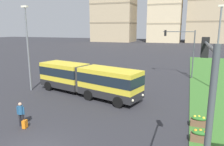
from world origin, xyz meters
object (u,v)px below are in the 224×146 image
object	(u,v)px
car_silver_hatch	(85,71)
streetlight_median	(218,44)
streetlight_left	(28,45)
articulated_bus	(87,79)
traffic_light_near_right	(205,108)
pedestrian_crossing	(21,113)
flower_planter_2	(199,121)
rolling_suitcase	(25,124)
traffic_light_far_right	(184,46)
flower_planter_1	(200,136)

from	to	relation	value
car_silver_hatch	streetlight_median	bearing A→B (deg)	-2.63
streetlight_median	streetlight_left	bearing A→B (deg)	-158.91
articulated_bus	traffic_light_near_right	xyz separation A→B (m)	(10.15, -12.30, 2.73)
pedestrian_crossing	flower_planter_2	xyz separation A→B (m)	(11.64, 4.10, -0.58)
rolling_suitcase	traffic_light_near_right	xyz separation A→B (m)	(10.79, -4.04, 4.07)
articulated_bus	traffic_light_far_right	size ratio (longest dim) A/B	1.85
pedestrian_crossing	rolling_suitcase	bearing A→B (deg)	-23.96
car_silver_hatch	traffic_light_near_right	world-z (taller)	traffic_light_near_right
flower_planter_2	rolling_suitcase	bearing A→B (deg)	-158.99
flower_planter_2	articulated_bus	bearing A→B (deg)	159.43
traffic_light_far_right	traffic_light_near_right	world-z (taller)	traffic_light_far_right
flower_planter_1	streetlight_median	size ratio (longest dim) A/B	0.12
streetlight_left	streetlight_median	bearing A→B (deg)	21.09
car_silver_hatch	rolling_suitcase	bearing A→B (deg)	-77.50
articulated_bus	rolling_suitcase	xyz separation A→B (m)	(-0.64, -8.26, -1.34)
pedestrian_crossing	traffic_light_far_right	xyz separation A→B (m)	(9.93, 19.40, 3.44)
pedestrian_crossing	rolling_suitcase	world-z (taller)	pedestrian_crossing
car_silver_hatch	flower_planter_2	size ratio (longest dim) A/B	4.12
pedestrian_crossing	streetlight_left	world-z (taller)	streetlight_left
rolling_suitcase	flower_planter_2	size ratio (longest dim) A/B	0.88
car_silver_hatch	traffic_light_near_right	bearing A→B (deg)	-54.15
traffic_light_far_right	pedestrian_crossing	bearing A→B (deg)	-117.12
flower_planter_2	traffic_light_far_right	xyz separation A→B (m)	(-1.71, 15.30, 4.01)
streetlight_median	articulated_bus	bearing A→B (deg)	-151.75
car_silver_hatch	traffic_light_near_right	size ratio (longest dim) A/B	0.71
car_silver_hatch	traffic_light_far_right	xyz separation A→B (m)	(12.97, 3.89, 3.69)
car_silver_hatch	streetlight_median	distance (m)	17.13
flower_planter_2	car_silver_hatch	bearing A→B (deg)	142.13
flower_planter_2	streetlight_left	xyz separation A→B (m)	(-17.13, 3.31, 4.52)
traffic_light_far_right	streetlight_left	bearing A→B (deg)	-142.14
traffic_light_far_right	articulated_bus	bearing A→B (deg)	-127.95
traffic_light_near_right	streetlight_left	xyz separation A→B (m)	(-16.73, 11.65, 0.56)
pedestrian_crossing	traffic_light_near_right	distance (m)	12.48
flower_planter_2	streetlight_median	xyz separation A→B (m)	(1.90, 10.65, 4.58)
car_silver_hatch	traffic_light_far_right	bearing A→B (deg)	16.69
streetlight_left	streetlight_median	xyz separation A→B (m)	(19.03, 7.34, 0.06)
traffic_light_far_right	traffic_light_near_right	size ratio (longest dim) A/B	1.02
articulated_bus	flower_planter_1	world-z (taller)	articulated_bus
pedestrian_crossing	flower_planter_1	world-z (taller)	pedestrian_crossing
car_silver_hatch	traffic_light_near_right	distance (m)	24.64
flower_planter_2	traffic_light_far_right	bearing A→B (deg)	96.36
streetlight_median	traffic_light_near_right	bearing A→B (deg)	-96.91
flower_planter_2	streetlight_median	bearing A→B (deg)	79.88
pedestrian_crossing	flower_planter_2	distance (m)	12.35
articulated_bus	traffic_light_far_right	bearing A→B (deg)	52.05
flower_planter_2	traffic_light_near_right	world-z (taller)	traffic_light_near_right
rolling_suitcase	traffic_light_far_right	world-z (taller)	traffic_light_far_right
car_silver_hatch	flower_planter_2	world-z (taller)	car_silver_hatch
flower_planter_2	flower_planter_1	bearing A→B (deg)	-90.00
articulated_bus	car_silver_hatch	size ratio (longest dim) A/B	2.65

